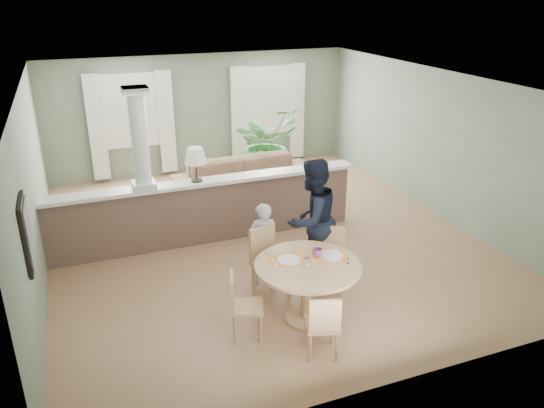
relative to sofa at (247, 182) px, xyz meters
name	(u,v)px	position (x,y,z in m)	size (l,w,h in m)	color
ground	(261,237)	(-0.31, -1.69, -0.42)	(8.00, 8.00, 0.00)	#A87D59
room_shell	(247,128)	(-0.34, -1.06, 1.39)	(7.02, 8.02, 2.71)	gray
pony_wall	(202,203)	(-1.30, -1.49, 0.29)	(5.32, 0.38, 2.70)	brown
sofa	(247,182)	(0.00, 0.00, 0.00)	(2.88, 1.13, 0.84)	brown
houseplant	(266,143)	(0.87, 1.20, 0.40)	(1.49, 1.29, 1.65)	#2D6A2A
dining_table	(308,275)	(-0.60, -4.22, 0.23)	(1.36, 1.36, 0.93)	tan
chair_far_boy	(268,258)	(-0.84, -3.41, 0.12)	(0.55, 0.55, 0.98)	tan
chair_far_man	(330,255)	(0.05, -3.59, 0.08)	(0.56, 0.56, 0.91)	tan
chair_near	(323,323)	(-0.76, -5.00, 0.05)	(0.48, 0.48, 0.85)	tan
chair_side	(241,303)	(-1.51, -4.27, 0.05)	(0.49, 0.49, 0.86)	tan
child_person	(263,244)	(-0.82, -3.14, 0.21)	(0.46, 0.30, 1.26)	#A1A1A6
man_person	(312,220)	(-0.08, -3.21, 0.50)	(0.90, 0.70, 1.85)	black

